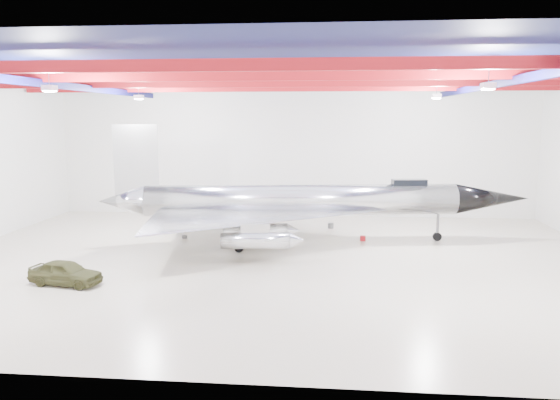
# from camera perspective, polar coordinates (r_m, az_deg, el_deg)

# --- Properties ---
(floor) EXTENTS (40.00, 40.00, 0.00)m
(floor) POSITION_cam_1_polar(r_m,az_deg,el_deg) (32.23, -0.56, -6.34)
(floor) COLOR beige
(floor) RESTS_ON ground
(wall_back) EXTENTS (40.00, 0.00, 40.00)m
(wall_back) POSITION_cam_1_polar(r_m,az_deg,el_deg) (46.16, 1.38, 5.15)
(wall_back) COLOR silver
(wall_back) RESTS_ON floor
(ceiling) EXTENTS (40.00, 40.00, 0.00)m
(ceiling) POSITION_cam_1_polar(r_m,az_deg,el_deg) (31.23, -0.59, 13.55)
(ceiling) COLOR #0A0F38
(ceiling) RESTS_ON wall_back
(ceiling_structure) EXTENTS (39.50, 29.50, 1.08)m
(ceiling_structure) POSITION_cam_1_polar(r_m,az_deg,el_deg) (31.18, -0.59, 12.31)
(ceiling_structure) COLOR maroon
(ceiling_structure) RESTS_ON ceiling
(jet_aircraft) EXTENTS (28.82, 18.60, 7.87)m
(jet_aircraft) POSITION_cam_1_polar(r_m,az_deg,el_deg) (36.33, 2.18, -0.46)
(jet_aircraft) COLOR silver
(jet_aircraft) RESTS_ON floor
(jeep) EXTENTS (3.89, 2.07, 1.26)m
(jeep) POSITION_cam_1_polar(r_m,az_deg,el_deg) (29.60, -21.50, -7.07)
(jeep) COLOR #3E3E1F
(jeep) RESTS_ON floor
(crate_ply) EXTENTS (0.66, 0.57, 0.41)m
(crate_ply) POSITION_cam_1_polar(r_m,az_deg,el_deg) (37.99, -3.27, -3.71)
(crate_ply) COLOR olive
(crate_ply) RESTS_ON floor
(toolbox_red) EXTENTS (0.57, 0.51, 0.33)m
(toolbox_red) POSITION_cam_1_polar(r_m,az_deg,el_deg) (38.85, -3.56, -3.49)
(toolbox_red) COLOR #9F0F17
(toolbox_red) RESTS_ON floor
(engine_drum) EXTENTS (0.51, 0.51, 0.40)m
(engine_drum) POSITION_cam_1_polar(r_m,az_deg,el_deg) (36.75, 1.09, -4.12)
(engine_drum) COLOR #59595B
(engine_drum) RESTS_ON floor
(parts_bin) EXTENTS (0.71, 0.61, 0.44)m
(parts_bin) POSITION_cam_1_polar(r_m,az_deg,el_deg) (38.55, 0.90, -3.49)
(parts_bin) COLOR olive
(parts_bin) RESTS_ON floor
(crate_small) EXTENTS (0.34, 0.28, 0.23)m
(crate_small) POSITION_cam_1_polar(r_m,az_deg,el_deg) (38.52, -9.94, -3.79)
(crate_small) COLOR #59595B
(crate_small) RESTS_ON floor
(tool_chest) EXTENTS (0.50, 0.50, 0.35)m
(tool_chest) POSITION_cam_1_polar(r_m,az_deg,el_deg) (37.59, 8.64, -3.98)
(tool_chest) COLOR #9F0F17
(tool_chest) RESTS_ON floor
(spares_box) EXTENTS (0.53, 0.53, 0.40)m
(spares_box) POSITION_cam_1_polar(r_m,az_deg,el_deg) (41.48, 5.33, -2.68)
(spares_box) COLOR #59595B
(spares_box) RESTS_ON floor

